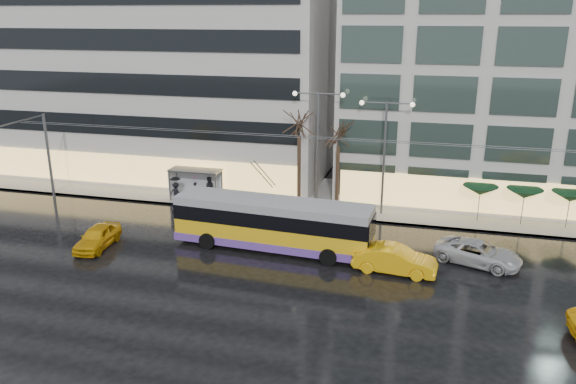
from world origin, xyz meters
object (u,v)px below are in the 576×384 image
(trolleybus, at_px, (273,225))
(street_lamp_near, at_px, (318,134))
(taxi_a, at_px, (97,237))
(bus_shelter, at_px, (192,177))

(trolleybus, xyz_separation_m, street_lamp_near, (1.26, 8.20, 4.37))
(taxi_a, bearing_deg, trolleybus, 8.85)
(bus_shelter, height_order, taxi_a, bus_shelter)
(bus_shelter, distance_m, street_lamp_near, 11.14)
(trolleybus, height_order, street_lamp_near, street_lamp_near)
(street_lamp_near, relative_size, taxi_a, 2.12)
(bus_shelter, bearing_deg, trolleybus, -41.54)
(trolleybus, relative_size, taxi_a, 3.08)
(trolleybus, relative_size, street_lamp_near, 1.45)
(trolleybus, xyz_separation_m, taxi_a, (-11.19, -2.64, -0.90))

